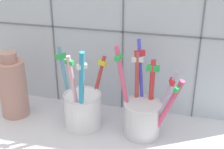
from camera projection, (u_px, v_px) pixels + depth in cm
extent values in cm
cube|color=silver|center=(110.00, 138.00, 66.23)|extent=(64.00, 22.00, 2.00)
cube|color=silver|center=(124.00, 21.00, 67.82)|extent=(64.00, 2.00, 45.00)
cube|color=slate|center=(52.00, 17.00, 70.48)|extent=(0.30, 0.20, 45.00)
cube|color=slate|center=(123.00, 22.00, 66.85)|extent=(0.30, 0.20, 45.00)
cube|color=slate|center=(202.00, 28.00, 63.22)|extent=(0.30, 0.20, 45.00)
cube|color=slate|center=(123.00, 32.00, 67.72)|extent=(64.00, 0.20, 0.30)
cylinder|color=white|center=(83.00, 110.00, 67.26)|extent=(7.83, 7.83, 7.23)
torus|color=silver|center=(82.00, 95.00, 65.75)|extent=(7.94, 7.94, 0.50)
cylinder|color=#F9B5C9|center=(75.00, 95.00, 62.49)|extent=(1.95, 3.34, 17.01)
cube|color=green|center=(69.00, 62.00, 58.75)|extent=(2.07, 1.41, 0.96)
cylinder|color=#5EA2BF|center=(66.00, 84.00, 68.20)|extent=(4.47, 3.55, 15.81)
cube|color=green|center=(61.00, 56.00, 66.81)|extent=(2.26, 2.51, 1.28)
cylinder|color=#BB3C3C|center=(96.00, 89.00, 68.22)|extent=(3.56, 5.78, 13.87)
cube|color=yellow|center=(102.00, 63.00, 67.34)|extent=(2.29, 1.87, 1.18)
cylinder|color=#329CC9|center=(81.00, 94.00, 61.46)|extent=(3.17, 3.55, 18.21)
cube|color=white|center=(82.00, 66.00, 58.16)|extent=(2.06, 1.93, 0.97)
cylinder|color=silver|center=(142.00, 119.00, 64.48)|extent=(7.50, 7.50, 6.89)
torus|color=silver|center=(143.00, 104.00, 63.04)|extent=(7.62, 7.62, 0.50)
cylinder|color=#D23838|center=(151.00, 95.00, 64.73)|extent=(1.11, 2.66, 14.80)
cube|color=green|center=(153.00, 68.00, 62.89)|extent=(2.63, 1.09, 1.27)
cylinder|color=#F05C89|center=(124.00, 90.00, 63.06)|extent=(4.41, 1.49, 18.15)
cube|color=green|center=(119.00, 57.00, 60.69)|extent=(1.30, 2.60, 1.06)
cylinder|color=#B9A6CC|center=(162.00, 102.00, 63.28)|extent=(5.63, 1.84, 13.62)
cube|color=#E5333F|center=(172.00, 82.00, 61.26)|extent=(1.44, 2.20, 1.21)
cylinder|color=#4C53F5|center=(141.00, 84.00, 65.57)|extent=(3.22, 4.67, 18.11)
cube|color=#E5333F|center=(140.00, 53.00, 64.21)|extent=(2.31, 1.95, 1.34)
cylinder|color=#CD476F|center=(166.00, 111.00, 60.01)|extent=(6.19, 3.52, 14.08)
cube|color=green|center=(178.00, 88.00, 56.58)|extent=(1.83, 2.56, 1.11)
cylinder|color=#BB4C4C|center=(137.00, 90.00, 65.40)|extent=(1.54, 3.07, 15.81)
cube|color=white|center=(137.00, 60.00, 63.46)|extent=(2.43, 1.28, 1.03)
cylinder|color=tan|center=(13.00, 89.00, 70.32)|extent=(6.09, 6.09, 12.67)
cylinder|color=tan|center=(8.00, 57.00, 67.22)|extent=(3.48, 3.48, 2.17)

